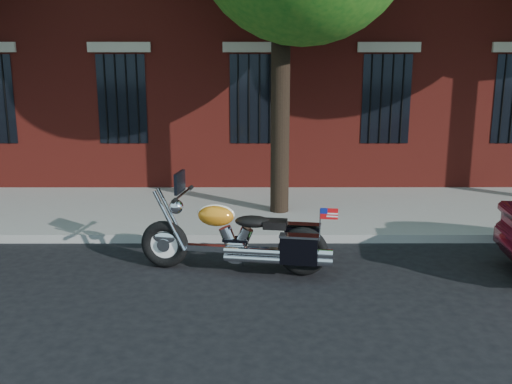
{
  "coord_description": "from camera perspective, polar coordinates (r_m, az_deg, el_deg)",
  "views": [
    {
      "loc": [
        0.02,
        -8.01,
        3.05
      ],
      "look_at": [
        0.03,
        0.8,
        1.02
      ],
      "focal_mm": 40.0,
      "sensor_mm": 36.0,
      "label": 1
    }
  ],
  "objects": [
    {
      "name": "motorcycle",
      "position": [
        8.35,
        -1.39,
        -4.82
      ],
      "size": [
        2.85,
        1.12,
        1.48
      ],
      "rotation": [
        0.0,
        0.0,
        -0.16
      ],
      "color": "black",
      "rests_on": "ground"
    },
    {
      "name": "sidewalk",
      "position": [
        11.66,
        -0.19,
        -1.81
      ],
      "size": [
        40.0,
        3.6,
        0.15
      ],
      "primitive_type": "cube",
      "color": "gray",
      "rests_on": "ground"
    },
    {
      "name": "curb",
      "position": [
        9.85,
        -0.21,
        -4.6
      ],
      "size": [
        40.0,
        0.16,
        0.15
      ],
      "primitive_type": "cube",
      "color": "gray",
      "rests_on": "ground"
    },
    {
      "name": "ground",
      "position": [
        8.57,
        -0.22,
        -7.86
      ],
      "size": [
        120.0,
        120.0,
        0.0
      ],
      "primitive_type": "plane",
      "color": "black",
      "rests_on": "ground"
    }
  ]
}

